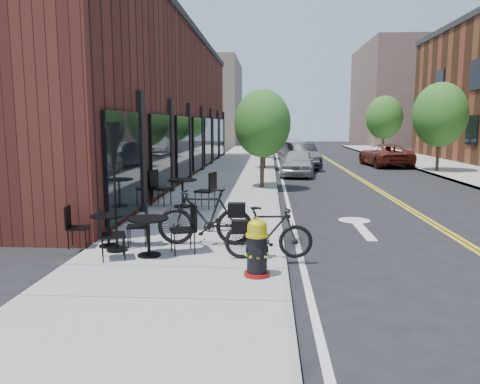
{
  "coord_description": "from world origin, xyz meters",
  "views": [
    {
      "loc": [
        -0.35,
        -9.36,
        2.62
      ],
      "look_at": [
        -1.02,
        1.6,
        1.0
      ],
      "focal_mm": 35.0,
      "sensor_mm": 36.0,
      "label": 1
    }
  ],
  "objects": [
    {
      "name": "tree_near_c",
      "position": [
        -0.6,
        25.0,
        2.53
      ],
      "size": [
        2.1,
        2.1,
        3.67
      ],
      "color": "#382B1E",
      "rests_on": "sidewalk_near"
    },
    {
      "name": "bistro_set_a",
      "position": [
        -3.6,
        -0.24,
        0.55
      ],
      "size": [
        1.62,
        0.79,
        0.85
      ],
      "rotation": [
        0.0,
        0.0,
        0.18
      ],
      "color": "black",
      "rests_on": "sidewalk_near"
    },
    {
      "name": "patio_umbrella",
      "position": [
        -3.32,
        -0.54,
        1.93
      ],
      "size": [
        0.41,
        0.41,
        2.52
      ],
      "color": "black",
      "rests_on": "sidewalk_near"
    },
    {
      "name": "bistro_set_c",
      "position": [
        -2.92,
        4.4,
        0.66
      ],
      "size": [
        2.06,
        1.08,
        1.08
      ],
      "rotation": [
        0.0,
        0.0,
        -0.29
      ],
      "color": "black",
      "rests_on": "sidewalk_near"
    },
    {
      "name": "bicycle_left",
      "position": [
        -1.64,
        0.03,
        0.71
      ],
      "size": [
        1.99,
        0.59,
        1.19
      ],
      "primitive_type": "imported",
      "rotation": [
        0.0,
        0.0,
        -1.55
      ],
      "color": "black",
      "rests_on": "sidewalk_near"
    },
    {
      "name": "bg_building_left",
      "position": [
        -8.0,
        48.0,
        5.0
      ],
      "size": [
        8.0,
        14.0,
        10.0
      ],
      "primitive_type": "cube",
      "color": "#726656",
      "rests_on": "ground"
    },
    {
      "name": "fire_hydrant",
      "position": [
        -0.52,
        -1.91,
        0.59
      ],
      "size": [
        0.49,
        0.49,
        0.99
      ],
      "rotation": [
        0.0,
        0.0,
        0.14
      ],
      "color": "maroon",
      "rests_on": "sidewalk_near"
    },
    {
      "name": "tree_far_c",
      "position": [
        8.6,
        28.0,
        3.06
      ],
      "size": [
        2.8,
        2.8,
        4.62
      ],
      "color": "#382B1E",
      "rests_on": "sidewalk_far"
    },
    {
      "name": "parked_car_b",
      "position": [
        1.48,
        17.97,
        0.76
      ],
      "size": [
        2.18,
        4.77,
        1.52
      ],
      "primitive_type": "imported",
      "rotation": [
        0.0,
        0.0,
        0.13
      ],
      "color": "black",
      "rests_on": "ground"
    },
    {
      "name": "tree_near_d",
      "position": [
        -0.6,
        33.0,
        2.79
      ],
      "size": [
        2.4,
        2.4,
        4.11
      ],
      "color": "#382B1E",
      "rests_on": "sidewalk_near"
    },
    {
      "name": "tree_near_b",
      "position": [
        -0.6,
        17.0,
        2.71
      ],
      "size": [
        2.3,
        2.3,
        3.98
      ],
      "color": "#382B1E",
      "rests_on": "sidewalk_near"
    },
    {
      "name": "tree_far_b",
      "position": [
        8.6,
        16.0,
        3.06
      ],
      "size": [
        2.8,
        2.8,
        4.62
      ],
      "color": "#382B1E",
      "rests_on": "sidewalk_far"
    },
    {
      "name": "sidewalk_near",
      "position": [
        -2.0,
        10.0,
        0.06
      ],
      "size": [
        4.0,
        70.0,
        0.12
      ],
      "primitive_type": "cube",
      "color": "#9E9B93",
      "rests_on": "ground"
    },
    {
      "name": "parked_car_far",
      "position": [
        6.78,
        19.77,
        0.68
      ],
      "size": [
        2.64,
        5.03,
        1.35
      ],
      "primitive_type": "imported",
      "rotation": [
        0.0,
        0.0,
        3.23
      ],
      "color": "maroon",
      "rests_on": "ground"
    },
    {
      "name": "bicycle_right",
      "position": [
        -0.33,
        -0.91,
        0.61
      ],
      "size": [
        1.67,
        0.61,
        0.99
      ],
      "primitive_type": "imported",
      "rotation": [
        0.0,
        0.0,
        1.66
      ],
      "color": "black",
      "rests_on": "sidewalk_near"
    },
    {
      "name": "parked_car_c",
      "position": [
        1.6,
        29.5,
        0.7
      ],
      "size": [
        2.57,
        5.05,
        1.41
      ],
      "primitive_type": "imported",
      "rotation": [
        0.0,
        0.0,
        0.13
      ],
      "color": "silver",
      "rests_on": "ground"
    },
    {
      "name": "parked_car_a",
      "position": [
        1.13,
        14.11,
        0.67
      ],
      "size": [
        2.03,
        4.09,
        1.34
      ],
      "primitive_type": "imported",
      "rotation": [
        0.0,
        0.0,
        -0.12
      ],
      "color": "#989BA0",
      "rests_on": "ground"
    },
    {
      "name": "bg_building_right",
      "position": [
        16.0,
        50.0,
        6.0
      ],
      "size": [
        10.0,
        16.0,
        12.0
      ],
      "primitive_type": "cube",
      "color": "brown",
      "rests_on": "ground"
    },
    {
      "name": "bistro_set_b",
      "position": [
        -2.6,
        -0.87,
        0.6
      ],
      "size": [
        1.8,
        1.06,
        0.96
      ],
      "rotation": [
        0.0,
        0.0,
        0.37
      ],
      "color": "black",
      "rests_on": "sidewalk_near"
    },
    {
      "name": "ground",
      "position": [
        0.0,
        0.0,
        0.0
      ],
      "size": [
        120.0,
        120.0,
        0.0
      ],
      "primitive_type": "plane",
      "color": "black",
      "rests_on": "ground"
    },
    {
      "name": "tree_near_a",
      "position": [
        -0.6,
        9.0,
        2.6
      ],
      "size": [
        2.2,
        2.2,
        3.81
      ],
      "color": "#382B1E",
      "rests_on": "sidewalk_near"
    },
    {
      "name": "building_near",
      "position": [
        -6.5,
        14.0,
        3.5
      ],
      "size": [
        5.0,
        28.0,
        7.0
      ],
      "primitive_type": "cube",
      "color": "#401914",
      "rests_on": "ground"
    }
  ]
}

